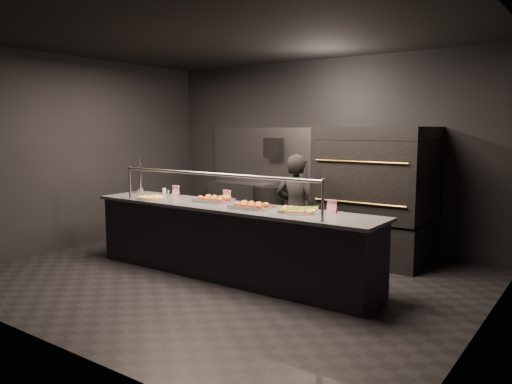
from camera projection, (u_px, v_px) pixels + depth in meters
room at (229, 160)px, 6.28m from camera, size 6.04×6.00×3.00m
service_counter at (228, 241)px, 6.36m from camera, size 4.10×0.78×1.37m
pizza_oven at (377, 193)px, 7.13m from camera, size 1.50×1.23×1.91m
prep_shelf at (239, 207)px, 9.16m from camera, size 1.20×0.35×0.90m
towel_dispenser at (274, 148)px, 8.67m from camera, size 0.30×0.20×0.35m
fire_extinguisher at (301, 178)px, 8.42m from camera, size 0.14×0.14×0.51m
beer_tap at (140, 182)px, 7.50m from camera, size 0.14×0.21×0.56m
round_pizza at (151, 198)px, 6.90m from camera, size 0.41×0.41×0.03m
slider_tray_a at (214, 199)px, 6.63m from camera, size 0.49×0.37×0.08m
slider_tray_b at (251, 206)px, 6.08m from camera, size 0.54×0.44×0.08m
square_pizza at (299, 210)px, 5.81m from camera, size 0.52×0.52×0.05m
condiment_jar at (166, 192)px, 7.33m from camera, size 0.14×0.06×0.09m
tent_cards at (239, 197)px, 6.54m from camera, size 2.63×0.04×0.15m
trash_bin at (268, 212)px, 8.67m from camera, size 0.54×0.54×0.89m
worker at (296, 210)px, 6.84m from camera, size 0.62×0.46×1.54m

